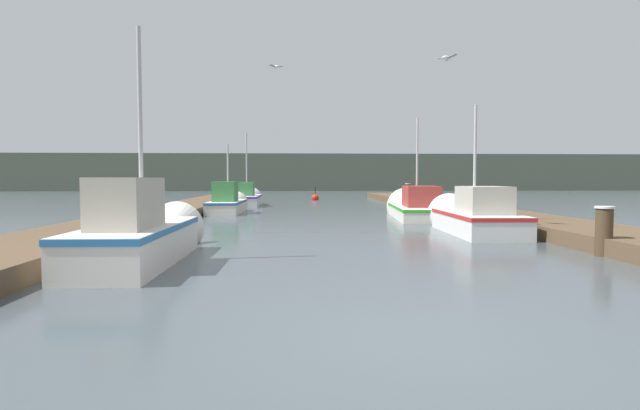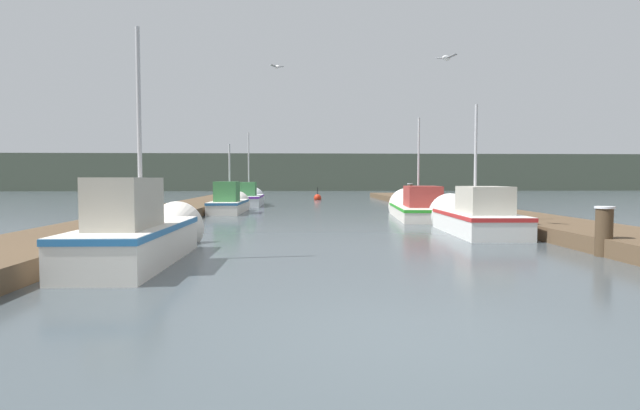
{
  "view_description": "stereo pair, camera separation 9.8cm",
  "coord_description": "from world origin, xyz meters",
  "px_view_note": "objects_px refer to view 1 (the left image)",
  "views": [
    {
      "loc": [
        -1.13,
        -4.64,
        1.53
      ],
      "look_at": [
        -0.45,
        8.33,
        0.84
      ],
      "focal_mm": 28.0,
      "sensor_mm": 36.0,
      "label": 1
    },
    {
      "loc": [
        -1.03,
        -4.64,
        1.53
      ],
      "look_at": [
        -0.45,
        8.33,
        0.84
      ],
      "focal_mm": 28.0,
      "sensor_mm": 36.0,
      "label": 2
    }
  ],
  "objects_px": {
    "mooring_piling_0": "(408,196)",
    "seagull_lead": "(276,67)",
    "fishing_boat_4": "(247,198)",
    "mooring_piling_2": "(604,231)",
    "fishing_boat_1": "(471,217)",
    "seagull_1": "(446,58)",
    "fishing_boat_0": "(145,233)",
    "fishing_boat_2": "(415,207)",
    "channel_buoy": "(315,198)",
    "fishing_boat_3": "(229,203)"
  },
  "relations": [
    {
      "from": "fishing_boat_4",
      "to": "mooring_piling_2",
      "type": "distance_m",
      "value": 21.18
    },
    {
      "from": "fishing_boat_3",
      "to": "seagull_lead",
      "type": "distance_m",
      "value": 7.18
    },
    {
      "from": "fishing_boat_0",
      "to": "fishing_boat_2",
      "type": "height_order",
      "value": "fishing_boat_0"
    },
    {
      "from": "mooring_piling_0",
      "to": "channel_buoy",
      "type": "distance_m",
      "value": 10.78
    },
    {
      "from": "fishing_boat_1",
      "to": "fishing_boat_2",
      "type": "relative_size",
      "value": 0.75
    },
    {
      "from": "fishing_boat_3",
      "to": "fishing_boat_0",
      "type": "bearing_deg",
      "value": -88.39
    },
    {
      "from": "channel_buoy",
      "to": "seagull_1",
      "type": "height_order",
      "value": "seagull_1"
    },
    {
      "from": "mooring_piling_0",
      "to": "mooring_piling_2",
      "type": "distance_m",
      "value": 16.1
    },
    {
      "from": "fishing_boat_4",
      "to": "channel_buoy",
      "type": "bearing_deg",
      "value": 57.35
    },
    {
      "from": "fishing_boat_0",
      "to": "seagull_lead",
      "type": "distance_m",
      "value": 10.43
    },
    {
      "from": "channel_buoy",
      "to": "fishing_boat_1",
      "type": "bearing_deg",
      "value": -80.49
    },
    {
      "from": "fishing_boat_0",
      "to": "fishing_boat_1",
      "type": "xyz_separation_m",
      "value": [
        7.89,
        4.51,
        -0.07
      ]
    },
    {
      "from": "mooring_piling_0",
      "to": "mooring_piling_2",
      "type": "relative_size",
      "value": 1.29
    },
    {
      "from": "fishing_boat_4",
      "to": "mooring_piling_0",
      "type": "xyz_separation_m",
      "value": [
        8.58,
        -3.19,
        0.24
      ]
    },
    {
      "from": "fishing_boat_4",
      "to": "seagull_1",
      "type": "height_order",
      "value": "seagull_1"
    },
    {
      "from": "fishing_boat_1",
      "to": "seagull_1",
      "type": "distance_m",
      "value": 4.64
    },
    {
      "from": "seagull_1",
      "to": "fishing_boat_2",
      "type": "bearing_deg",
      "value": -48.48
    },
    {
      "from": "fishing_boat_4",
      "to": "seagull_1",
      "type": "xyz_separation_m",
      "value": [
        6.4,
        -16.55,
        4.07
      ]
    },
    {
      "from": "fishing_boat_2",
      "to": "fishing_boat_3",
      "type": "relative_size",
      "value": 1.31
    },
    {
      "from": "fishing_boat_4",
      "to": "channel_buoy",
      "type": "height_order",
      "value": "fishing_boat_4"
    },
    {
      "from": "fishing_boat_2",
      "to": "mooring_piling_2",
      "type": "bearing_deg",
      "value": -77.89
    },
    {
      "from": "channel_buoy",
      "to": "mooring_piling_0",
      "type": "bearing_deg",
      "value": -65.85
    },
    {
      "from": "mooring_piling_0",
      "to": "seagull_lead",
      "type": "xyz_separation_m",
      "value": [
        -6.55,
        -7.17,
        4.94
      ]
    },
    {
      "from": "fishing_boat_3",
      "to": "channel_buoy",
      "type": "distance_m",
      "value": 13.34
    },
    {
      "from": "fishing_boat_0",
      "to": "mooring_piling_2",
      "type": "distance_m",
      "value": 8.9
    },
    {
      "from": "fishing_boat_2",
      "to": "seagull_lead",
      "type": "distance_m",
      "value": 7.7
    },
    {
      "from": "fishing_boat_1",
      "to": "fishing_boat_3",
      "type": "xyz_separation_m",
      "value": [
        -8.05,
        8.78,
        -0.01
      ]
    },
    {
      "from": "seagull_lead",
      "to": "seagull_1",
      "type": "bearing_deg",
      "value": 91.73
    },
    {
      "from": "fishing_boat_1",
      "to": "channel_buoy",
      "type": "xyz_separation_m",
      "value": [
        -3.58,
        21.34,
        -0.28
      ]
    },
    {
      "from": "fishing_boat_0",
      "to": "fishing_boat_2",
      "type": "xyz_separation_m",
      "value": [
        7.65,
        10.25,
        -0.14
      ]
    },
    {
      "from": "fishing_boat_0",
      "to": "fishing_boat_1",
      "type": "height_order",
      "value": "fishing_boat_0"
    },
    {
      "from": "mooring_piling_2",
      "to": "channel_buoy",
      "type": "relative_size",
      "value": 0.96
    },
    {
      "from": "mooring_piling_2",
      "to": "mooring_piling_0",
      "type": "bearing_deg",
      "value": 90.65
    },
    {
      "from": "fishing_boat_4",
      "to": "fishing_boat_0",
      "type": "bearing_deg",
      "value": -90.85
    },
    {
      "from": "fishing_boat_0",
      "to": "seagull_lead",
      "type": "xyz_separation_m",
      "value": [
        2.16,
        8.86,
        5.07
      ]
    },
    {
      "from": "fishing_boat_2",
      "to": "fishing_boat_4",
      "type": "xyz_separation_m",
      "value": [
        -7.51,
        8.97,
        0.04
      ]
    },
    {
      "from": "mooring_piling_2",
      "to": "seagull_1",
      "type": "distance_m",
      "value": 5.37
    },
    {
      "from": "fishing_boat_4",
      "to": "mooring_piling_2",
      "type": "relative_size",
      "value": 5.62
    },
    {
      "from": "mooring_piling_2",
      "to": "seagull_1",
      "type": "height_order",
      "value": "seagull_1"
    },
    {
      "from": "fishing_boat_3",
      "to": "fishing_boat_4",
      "type": "distance_m",
      "value": 5.94
    },
    {
      "from": "fishing_boat_2",
      "to": "seagull_1",
      "type": "xyz_separation_m",
      "value": [
        -1.11,
        -7.58,
        4.11
      ]
    },
    {
      "from": "mooring_piling_0",
      "to": "fishing_boat_0",
      "type": "bearing_deg",
      "value": -118.54
    },
    {
      "from": "fishing_boat_0",
      "to": "fishing_boat_3",
      "type": "distance_m",
      "value": 13.29
    },
    {
      "from": "fishing_boat_3",
      "to": "seagull_1",
      "type": "distance_m",
      "value": 13.19
    },
    {
      "from": "fishing_boat_1",
      "to": "seagull_1",
      "type": "height_order",
      "value": "seagull_1"
    },
    {
      "from": "fishing_boat_2",
      "to": "fishing_boat_4",
      "type": "relative_size",
      "value": 1.19
    },
    {
      "from": "fishing_boat_3",
      "to": "seagull_lead",
      "type": "height_order",
      "value": "seagull_lead"
    },
    {
      "from": "fishing_boat_2",
      "to": "fishing_boat_0",
      "type": "bearing_deg",
      "value": -121.51
    },
    {
      "from": "seagull_lead",
      "to": "fishing_boat_3",
      "type": "bearing_deg",
      "value": -95.79
    },
    {
      "from": "fishing_boat_0",
      "to": "fishing_boat_3",
      "type": "xyz_separation_m",
      "value": [
        -0.17,
        13.29,
        -0.08
      ]
    }
  ]
}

